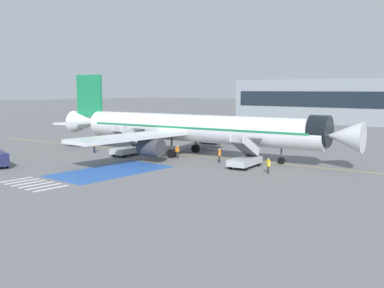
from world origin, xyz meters
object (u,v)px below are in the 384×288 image
object	(u,v)px
ground_crew_0	(177,151)
ground_crew_3	(219,155)
ground_crew_1	(94,145)
boarding_stairs_forward	(245,159)
fuel_tanker	(238,127)
airliner	(190,128)
ground_crew_2	(268,165)
boarding_stairs_aft	(128,148)

from	to	relation	value
ground_crew_0	ground_crew_3	xyz separation A→B (m)	(6.30, 0.36, 0.05)
ground_crew_1	ground_crew_3	world-z (taller)	ground_crew_1
boarding_stairs_forward	ground_crew_1	distance (m)	22.60
boarding_stairs_forward	ground_crew_0	xyz separation A→B (m)	(-10.36, 0.36, -0.04)
boarding_stairs_forward	fuel_tanker	world-z (taller)	boarding_stairs_forward
ground_crew_1	ground_crew_3	bearing A→B (deg)	-6.12
ground_crew_1	ground_crew_3	xyz separation A→B (m)	(18.30, 4.00, -0.10)
airliner	ground_crew_2	world-z (taller)	airliner
fuel_tanker	ground_crew_0	world-z (taller)	fuel_tanker
boarding_stairs_forward	boarding_stairs_aft	bearing A→B (deg)	-180.00
boarding_stairs_aft	ground_crew_0	distance (m)	7.01
boarding_stairs_aft	ground_crew_1	world-z (taller)	boarding_stairs_aft
boarding_stairs_forward	ground_crew_3	world-z (taller)	boarding_stairs_forward
ground_crew_2	fuel_tanker	bearing A→B (deg)	159.76
fuel_tanker	ground_crew_0	xyz separation A→B (m)	(8.75, -27.19, -0.86)
airliner	ground_crew_2	size ratio (longest dim) A/B	26.99
fuel_tanker	ground_crew_3	bearing A→B (deg)	-147.59
boarding_stairs_aft	ground_crew_0	bearing A→B (deg)	12.81
boarding_stairs_forward	boarding_stairs_aft	distance (m)	17.09
fuel_tanker	ground_crew_3	world-z (taller)	fuel_tanker
boarding_stairs_aft	ground_crew_0	xyz separation A→B (m)	(6.61, 2.33, -0.08)
fuel_tanker	ground_crew_0	size ratio (longest dim) A/B	5.24
airliner	boarding_stairs_forward	distance (m)	11.30
ground_crew_2	boarding_stairs_aft	bearing A→B (deg)	-147.44
airliner	boarding_stairs_forward	bearing A→B (deg)	66.84
boarding_stairs_aft	ground_crew_1	bearing A→B (deg)	-172.98
airliner	ground_crew_0	bearing A→B (deg)	-3.04
airliner	ground_crew_1	size ratio (longest dim) A/B	23.42
ground_crew_0	ground_crew_1	size ratio (longest dim) A/B	0.88
boarding_stairs_aft	ground_crew_1	xyz separation A→B (m)	(-5.38, -1.31, 0.06)
boarding_stairs_aft	ground_crew_2	distance (m)	20.84
airliner	ground_crew_2	xyz separation A→B (m)	(14.40, -4.72, -2.69)
ground_crew_2	airliner	bearing A→B (deg)	-166.64
fuel_tanker	ground_crew_3	size ratio (longest dim) A/B	5.01
ground_crew_1	ground_crew_2	distance (m)	26.27
boarding_stairs_forward	ground_crew_2	distance (m)	4.17
ground_crew_1	ground_crew_2	xyz separation A→B (m)	(26.22, 1.69, -0.16)
boarding_stairs_aft	ground_crew_3	xyz separation A→B (m)	(12.92, 2.70, -0.04)
ground_crew_0	ground_crew_1	world-z (taller)	ground_crew_1
boarding_stairs_forward	fuel_tanker	distance (m)	33.54
boarding_stairs_forward	ground_crew_1	size ratio (longest dim) A/B	2.92
boarding_stairs_forward	ground_crew_1	xyz separation A→B (m)	(-22.36, -3.28, 0.10)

